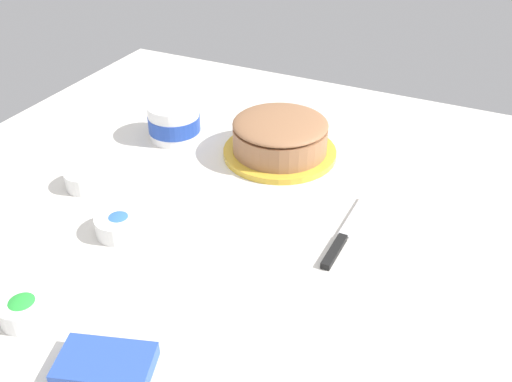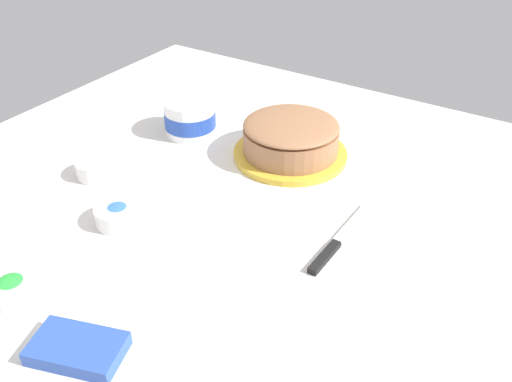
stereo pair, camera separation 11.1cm
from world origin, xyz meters
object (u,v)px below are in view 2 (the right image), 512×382
(frosted_cake, at_px, (291,140))
(sprinkle_bowl_green, at_px, (12,288))
(frosting_tub, at_px, (190,117))
(spreading_knife, at_px, (337,243))
(sprinkle_bowl_blue, at_px, (118,214))
(candy_box_lower, at_px, (77,349))
(sprinkle_bowl_pink, at_px, (96,167))

(frosted_cake, relative_size, sprinkle_bowl_green, 3.44)
(frosting_tub, bearing_deg, sprinkle_bowl_green, -79.64)
(spreading_knife, xyz_separation_m, sprinkle_bowl_blue, (-0.39, -0.16, 0.01))
(sprinkle_bowl_blue, xyz_separation_m, candy_box_lower, (0.18, -0.27, -0.01))
(frosting_tub, distance_m, sprinkle_bowl_green, 0.62)
(sprinkle_bowl_green, bearing_deg, frosting_tub, 100.36)
(candy_box_lower, bearing_deg, sprinkle_bowl_blue, 105.49)
(frosted_cake, xyz_separation_m, sprinkle_bowl_blue, (-0.15, -0.40, -0.02))
(sprinkle_bowl_blue, height_order, sprinkle_bowl_pink, same)
(frosted_cake, distance_m, sprinkle_bowl_green, 0.66)
(spreading_knife, bearing_deg, sprinkle_bowl_pink, -173.24)
(frosted_cake, xyz_separation_m, candy_box_lower, (0.02, -0.67, -0.03))
(frosted_cake, height_order, sprinkle_bowl_green, frosted_cake)
(frosted_cake, bearing_deg, sprinkle_bowl_green, -103.54)
(sprinkle_bowl_blue, bearing_deg, frosted_cake, 68.76)
(spreading_knife, bearing_deg, frosted_cake, 134.62)
(frosted_cake, relative_size, frosting_tub, 2.08)
(frosting_tub, distance_m, spreading_knife, 0.54)
(sprinkle_bowl_blue, bearing_deg, spreading_knife, 22.92)
(sprinkle_bowl_green, bearing_deg, spreading_knife, 46.41)
(spreading_knife, xyz_separation_m, sprinkle_bowl_pink, (-0.55, -0.07, 0.01))
(frosting_tub, height_order, spreading_knife, frosting_tub)
(sprinkle_bowl_blue, xyz_separation_m, sprinkle_bowl_pink, (-0.16, 0.10, 0.00))
(frosting_tub, xyz_separation_m, sprinkle_bowl_blue, (0.11, -0.37, -0.02))
(spreading_knife, relative_size, sprinkle_bowl_blue, 2.63)
(sprinkle_bowl_pink, bearing_deg, frosting_tub, 79.21)
(frosted_cake, relative_size, spreading_knife, 1.11)
(frosted_cake, distance_m, sprinkle_bowl_blue, 0.43)
(frosting_tub, bearing_deg, candy_box_lower, -65.64)
(frosted_cake, xyz_separation_m, spreading_knife, (0.23, -0.23, -0.04))
(frosting_tub, xyz_separation_m, candy_box_lower, (0.29, -0.63, -0.03))
(sprinkle_bowl_blue, bearing_deg, candy_box_lower, -56.56)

